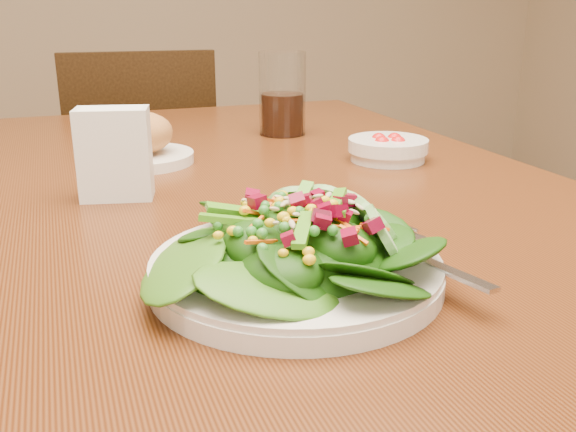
% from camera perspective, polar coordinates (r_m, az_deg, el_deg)
% --- Properties ---
extents(dining_table, '(0.90, 1.40, 0.75)m').
position_cam_1_polar(dining_table, '(0.89, -3.60, -3.90)').
color(dining_table, '#572C14').
rests_on(dining_table, ground_plane).
extents(chair_far, '(0.43, 0.44, 0.87)m').
position_cam_1_polar(chair_far, '(1.87, -12.56, 1.71)').
color(chair_far, black).
rests_on(chair_far, ground_plane).
extents(salad_plate, '(0.27, 0.26, 0.08)m').
position_cam_1_polar(salad_plate, '(0.57, 1.56, -3.18)').
color(salad_plate, white).
rests_on(salad_plate, dining_table).
extents(bread_plate, '(0.16, 0.16, 0.08)m').
position_cam_1_polar(bread_plate, '(1.02, -12.92, 6.40)').
color(bread_plate, white).
rests_on(bread_plate, dining_table).
extents(tomato_bowl, '(0.13, 0.13, 0.04)m').
position_cam_1_polar(tomato_bowl, '(1.03, 8.87, 5.93)').
color(tomato_bowl, white).
rests_on(tomato_bowl, dining_table).
extents(drinking_glass, '(0.09, 0.09, 0.15)m').
position_cam_1_polar(drinking_glass, '(1.21, -0.50, 10.31)').
color(drinking_glass, silver).
rests_on(drinking_glass, dining_table).
extents(napkin_holder, '(0.10, 0.07, 0.12)m').
position_cam_1_polar(napkin_holder, '(0.84, -15.17, 5.57)').
color(napkin_holder, white).
rests_on(napkin_holder, dining_table).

